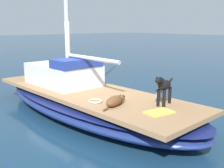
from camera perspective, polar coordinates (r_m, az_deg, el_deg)
ground_plane at (r=7.59m, az=-4.96°, el=-6.25°), size 120.00×120.00×0.00m
sailboat_main at (r=7.49m, az=-5.00°, el=-3.82°), size 2.81×7.34×0.66m
cabin_house at (r=8.23m, az=-9.93°, el=2.28°), size 1.49×2.28×0.84m
dog_black at (r=6.07m, az=10.77°, el=-0.53°), size 0.92×0.39×0.70m
dog_brown at (r=6.02m, az=0.67°, el=-3.52°), size 0.92×0.45×0.22m
deck_winch at (r=6.63m, az=9.70°, el=-2.28°), size 0.16×0.16×0.21m
coiled_rope at (r=6.31m, az=-3.50°, el=-3.59°), size 0.32×0.32×0.04m
deck_towel at (r=5.63m, az=9.82°, el=-5.80°), size 0.60×0.43×0.03m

